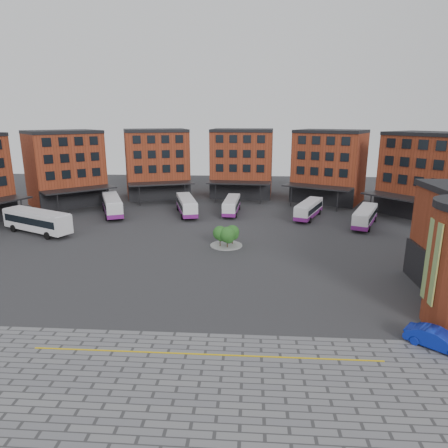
# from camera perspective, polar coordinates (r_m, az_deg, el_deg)

# --- Properties ---
(ground) EXTENTS (160.00, 160.00, 0.00)m
(ground) POSITION_cam_1_polar(r_m,az_deg,el_deg) (43.61, -3.30, -7.95)
(ground) COLOR #28282B
(ground) RESTS_ON ground
(paving_zone) EXTENTS (50.00, 22.00, 0.02)m
(paving_zone) POSITION_cam_1_polar(r_m,az_deg,el_deg) (24.82, -5.10, -28.20)
(paving_zone) COLOR slate
(paving_zone) RESTS_ON ground
(yellow_line) EXTENTS (26.00, 0.15, 0.02)m
(yellow_line) POSITION_cam_1_polar(r_m,az_deg,el_deg) (31.06, -2.75, -18.09)
(yellow_line) COLOR gold
(yellow_line) RESTS_ON paving_zone
(main_building) EXTENTS (94.14, 42.48, 14.60)m
(main_building) POSITION_cam_1_polar(r_m,az_deg,el_deg) (79.32, -3.44, 7.89)
(main_building) COLOR maroon
(main_building) RESTS_ON ground
(tree_island) EXTENTS (4.40, 4.40, 2.95)m
(tree_island) POSITION_cam_1_polar(r_m,az_deg,el_deg) (53.74, 0.42, -1.58)
(tree_island) COLOR gray
(tree_island) RESTS_ON ground
(bus_a) EXTENTS (12.37, 7.95, 3.50)m
(bus_a) POSITION_cam_1_polar(r_m,az_deg,el_deg) (66.16, -25.17, 0.52)
(bus_a) COLOR silver
(bus_a) RESTS_ON ground
(bus_b) EXTENTS (7.22, 11.92, 3.33)m
(bus_b) POSITION_cam_1_polar(r_m,az_deg,el_deg) (74.22, -15.68, 2.62)
(bus_b) COLOR silver
(bus_b) RESTS_ON ground
(bus_c) EXTENTS (5.54, 11.39, 3.13)m
(bus_c) POSITION_cam_1_polar(r_m,az_deg,el_deg) (72.20, -5.37, 2.69)
(bus_c) COLOR silver
(bus_c) RESTS_ON ground
(bus_d) EXTENTS (2.98, 10.16, 2.83)m
(bus_d) POSITION_cam_1_polar(r_m,az_deg,el_deg) (72.64, 1.09, 2.70)
(bus_d) COLOR silver
(bus_d) RESTS_ON ground
(bus_e) EXTENTS (6.23, 10.50, 2.93)m
(bus_e) POSITION_cam_1_polar(r_m,az_deg,el_deg) (70.83, 12.01, 2.10)
(bus_e) COLOR silver
(bus_e) RESTS_ON ground
(bus_f) EXTENTS (6.44, 10.61, 2.96)m
(bus_f) POSITION_cam_1_polar(r_m,az_deg,el_deg) (67.94, 19.50, 1.03)
(bus_f) COLOR silver
(bus_f) RESTS_ON ground
(blue_car) EXTENTS (4.56, 4.10, 1.50)m
(blue_car) POSITION_cam_1_polar(r_m,az_deg,el_deg) (35.30, 28.16, -14.30)
(blue_car) COLOR #0C21A3
(blue_car) RESTS_ON ground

